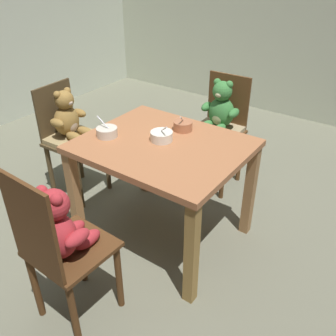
{
  "coord_description": "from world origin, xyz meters",
  "views": [
    {
      "loc": [
        1.16,
        -1.59,
        1.73
      ],
      "look_at": [
        0.0,
        0.05,
        0.51
      ],
      "focal_mm": 39.63,
      "sensor_mm": 36.0,
      "label": 1
    }
  ],
  "objects_px": {
    "dining_table": "(163,159)",
    "porridge_bowl_terracotta_far_center": "(183,126)",
    "porridge_bowl_cream_near_left": "(107,132)",
    "teddy_chair_far_center": "(219,118)",
    "porridge_bowl_white_center": "(162,136)",
    "teddy_chair_near_front": "(60,236)",
    "teddy_chair_near_left": "(70,128)"
  },
  "relations": [
    {
      "from": "porridge_bowl_cream_near_left",
      "to": "teddy_chair_near_front",
      "type": "bearing_deg",
      "value": -64.17
    },
    {
      "from": "porridge_bowl_cream_near_left",
      "to": "porridge_bowl_terracotta_far_center",
      "type": "height_order",
      "value": "porridge_bowl_cream_near_left"
    },
    {
      "from": "teddy_chair_far_center",
      "to": "teddy_chair_near_left",
      "type": "bearing_deg",
      "value": -48.79
    },
    {
      "from": "porridge_bowl_cream_near_left",
      "to": "porridge_bowl_terracotta_far_center",
      "type": "bearing_deg",
      "value": 46.08
    },
    {
      "from": "dining_table",
      "to": "porridge_bowl_cream_near_left",
      "type": "bearing_deg",
      "value": -159.95
    },
    {
      "from": "teddy_chair_far_center",
      "to": "porridge_bowl_terracotta_far_center",
      "type": "xyz_separation_m",
      "value": [
        0.04,
        -0.58,
        0.17
      ]
    },
    {
      "from": "dining_table",
      "to": "porridge_bowl_terracotta_far_center",
      "type": "height_order",
      "value": "porridge_bowl_terracotta_far_center"
    },
    {
      "from": "teddy_chair_near_left",
      "to": "porridge_bowl_white_center",
      "type": "height_order",
      "value": "teddy_chair_near_left"
    },
    {
      "from": "dining_table",
      "to": "porridge_bowl_white_center",
      "type": "height_order",
      "value": "porridge_bowl_white_center"
    },
    {
      "from": "teddy_chair_near_left",
      "to": "porridge_bowl_terracotta_far_center",
      "type": "relative_size",
      "value": 6.86
    },
    {
      "from": "porridge_bowl_white_center",
      "to": "porridge_bowl_cream_near_left",
      "type": "relative_size",
      "value": 0.98
    },
    {
      "from": "teddy_chair_near_front",
      "to": "porridge_bowl_cream_near_left",
      "type": "xyz_separation_m",
      "value": [
        -0.33,
        0.69,
        0.17
      ]
    },
    {
      "from": "teddy_chair_near_front",
      "to": "porridge_bowl_terracotta_far_center",
      "type": "height_order",
      "value": "teddy_chair_near_front"
    },
    {
      "from": "teddy_chair_near_front",
      "to": "porridge_bowl_cream_near_left",
      "type": "relative_size",
      "value": 6.73
    },
    {
      "from": "dining_table",
      "to": "porridge_bowl_terracotta_far_center",
      "type": "bearing_deg",
      "value": 91.45
    },
    {
      "from": "porridge_bowl_terracotta_far_center",
      "to": "porridge_bowl_cream_near_left",
      "type": "bearing_deg",
      "value": -133.92
    },
    {
      "from": "teddy_chair_near_left",
      "to": "teddy_chair_far_center",
      "type": "distance_m",
      "value": 1.14
    },
    {
      "from": "teddy_chair_near_front",
      "to": "porridge_bowl_terracotta_far_center",
      "type": "relative_size",
      "value": 7.42
    },
    {
      "from": "teddy_chair_near_front",
      "to": "teddy_chair_far_center",
      "type": "xyz_separation_m",
      "value": [
        -0.04,
        1.62,
        0.0
      ]
    },
    {
      "from": "teddy_chair_near_left",
      "to": "teddy_chair_far_center",
      "type": "xyz_separation_m",
      "value": [
        0.84,
        0.77,
        0.01
      ]
    },
    {
      "from": "dining_table",
      "to": "porridge_bowl_terracotta_far_center",
      "type": "distance_m",
      "value": 0.26
    },
    {
      "from": "teddy_chair_near_front",
      "to": "porridge_bowl_cream_near_left",
      "type": "bearing_deg",
      "value": 27.65
    },
    {
      "from": "porridge_bowl_white_center",
      "to": "porridge_bowl_terracotta_far_center",
      "type": "bearing_deg",
      "value": 82.9
    },
    {
      "from": "teddy_chair_far_center",
      "to": "porridge_bowl_terracotta_far_center",
      "type": "distance_m",
      "value": 0.61
    },
    {
      "from": "porridge_bowl_white_center",
      "to": "porridge_bowl_cream_near_left",
      "type": "xyz_separation_m",
      "value": [
        -0.31,
        -0.15,
        0.0
      ]
    },
    {
      "from": "porridge_bowl_cream_near_left",
      "to": "porridge_bowl_terracotta_far_center",
      "type": "xyz_separation_m",
      "value": [
        0.33,
        0.35,
        0.0
      ]
    },
    {
      "from": "dining_table",
      "to": "teddy_chair_near_front",
      "type": "distance_m",
      "value": 0.81
    },
    {
      "from": "dining_table",
      "to": "teddy_chair_near_left",
      "type": "height_order",
      "value": "teddy_chair_near_left"
    },
    {
      "from": "dining_table",
      "to": "porridge_bowl_cream_near_left",
      "type": "height_order",
      "value": "porridge_bowl_cream_near_left"
    },
    {
      "from": "teddy_chair_near_front",
      "to": "teddy_chair_near_left",
      "type": "bearing_deg",
      "value": 47.98
    },
    {
      "from": "porridge_bowl_white_center",
      "to": "porridge_bowl_terracotta_far_center",
      "type": "relative_size",
      "value": 1.08
    },
    {
      "from": "teddy_chair_near_front",
      "to": "teddy_chair_near_left",
      "type": "xyz_separation_m",
      "value": [
        -0.88,
        0.85,
        -0.01
      ]
    }
  ]
}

